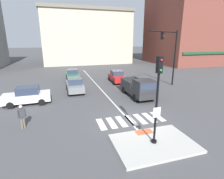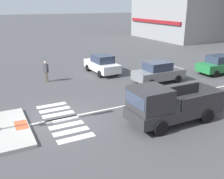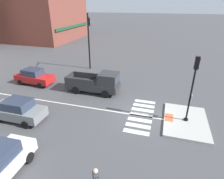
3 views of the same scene
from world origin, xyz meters
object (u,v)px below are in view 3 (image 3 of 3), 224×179
pickup_truck_charcoal_eastbound_mid (98,83)px  car_grey_westbound_far (18,110)px  signal_pole (193,84)px  traffic_light_mast (89,35)px  car_red_eastbound_far (34,77)px

pickup_truck_charcoal_eastbound_mid → car_grey_westbound_far: bearing=146.7°
car_grey_westbound_far → signal_pole: bearing=-74.9°
traffic_light_mast → car_grey_westbound_far: size_ratio=1.67×
signal_pole → car_grey_westbound_far: (-3.24, 12.02, -2.22)m
signal_pole → pickup_truck_charcoal_eastbound_mid: signal_pole is taller
traffic_light_mast → car_grey_westbound_far: bearing=175.4°
traffic_light_mast → car_red_eastbound_far: traffic_light_mast is taller
traffic_light_mast → car_red_eastbound_far: bearing=142.6°
car_grey_westbound_far → pickup_truck_charcoal_eastbound_mid: (6.11, -4.01, 0.17)m
car_red_eastbound_far → traffic_light_mast: bearing=-37.4°
signal_pole → car_red_eastbound_far: size_ratio=1.14×
signal_pole → car_red_eastbound_far: bearing=79.1°
traffic_light_mast → car_red_eastbound_far: (-5.46, 4.18, -3.75)m
signal_pole → traffic_light_mast: traffic_light_mast is taller
car_red_eastbound_far → pickup_truck_charcoal_eastbound_mid: size_ratio=0.82×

